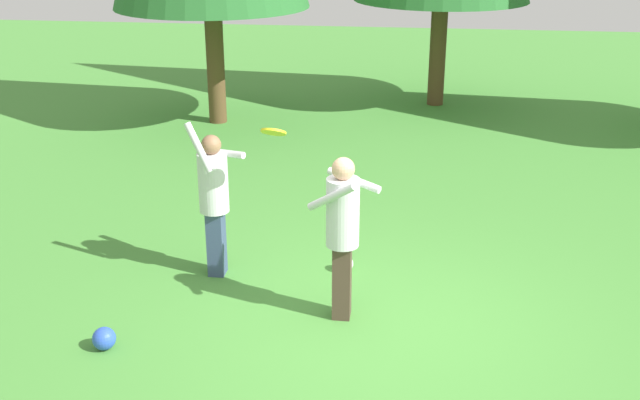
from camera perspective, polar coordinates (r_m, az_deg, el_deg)
The scene contains 6 objects.
ground_plane at distance 8.12m, azimuth 4.14°, elevation -9.35°, with size 40.00×40.00×0.00m, color #478C38.
person_thrower at distance 8.85m, azimuth -7.85°, elevation 0.52°, with size 0.65×0.65×1.88m.
person_catcher at distance 7.83m, azimuth 1.68°, elevation -1.83°, with size 0.75×0.70×1.77m.
frisbee at distance 8.04m, azimuth -3.46°, elevation 5.04°, with size 0.30×0.28×0.15m.
ball_blue at distance 7.98m, azimuth -15.66°, elevation -9.83°, with size 0.23×0.23×0.23m, color blue.
ball_white at distance 9.20m, azimuth 1.88°, elevation -4.72°, with size 0.19×0.19×0.19m, color white.
Camera 1 is at (0.30, -6.98, 4.15)m, focal length 43.33 mm.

